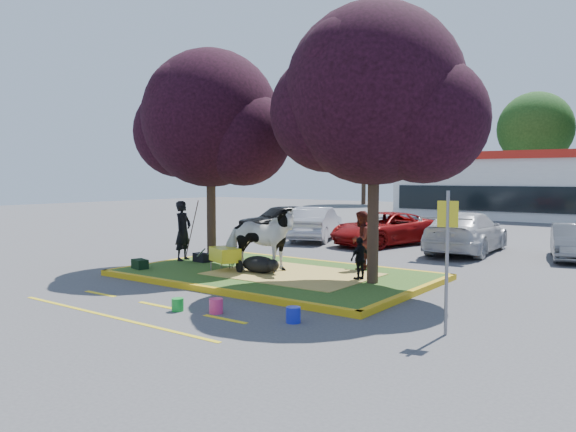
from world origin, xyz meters
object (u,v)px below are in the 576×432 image
Objects in this scene: bucket_green at (178,305)px; bucket_pink at (216,306)px; calf at (259,264)px; sign_post at (447,246)px; bucket_blue at (293,315)px; handler at (183,231)px; wheelbarrow at (225,255)px; car_black at (282,219)px; car_silver at (316,224)px; cow at (259,240)px.

bucket_green is 0.84m from bucket_pink.
calf is 4.04m from bucket_green.
sign_post is 3.13m from bucket_blue.
calf is at bearing 116.54° from bucket_pink.
calf is 0.58× the size of handler.
wheelbarrow is 0.68× the size of sign_post.
bucket_pink is 1.73m from bucket_blue.
car_silver is at bearing 1.26° from car_black.
wheelbarrow is 5.69× the size of bucket_blue.
bucket_green is (1.01, -3.91, -0.25)m from calf.
cow is 4.31m from bucket_green.
car_black is at bearing 118.94° from bucket_green.
calf is 0.25× the size of car_black.
handler is 7.03× the size of bucket_green.
handler is 0.74× the size of sign_post.
bucket_pink is at bearing -88.19° from calf.
bucket_green is at bearing -176.34° from sign_post.
wheelbarrow is at bearing -38.89° from car_black.
cow is 0.47× the size of car_silver.
car_silver is (-2.89, 8.95, 0.13)m from wheelbarrow.
handler is at bearing -171.95° from wheelbarrow.
sign_post is 5.54m from bucket_green.
sign_post reaches higher than calf.
wheelbarrow is 0.40× the size of car_black.
car_silver is at bearing 114.82° from bucket_pink.
cow is at bearing 144.82° from sign_post.
car_silver is (2.62, -1.00, -0.00)m from car_black.
handler is 6.28m from bucket_green.
handler is 6.64m from bucket_pink.
bucket_green is at bearing -164.91° from bucket_blue.
sign_post is 4.73m from bucket_pink.
calf is 6.66m from sign_post.
bucket_blue reaches higher than bucket_green.
car_black is at bearing 122.03° from bucket_pink.
wheelbarrow is 11.37m from car_black.
sign_post is 0.59× the size of car_black.
car_black is at bearing 99.18° from calf.
calf is at bearing 145.70° from sign_post.
cow is at bearing 53.41° from wheelbarrow.
bucket_green is 2.56m from bucket_blue.
car_black is 0.97× the size of car_silver.
bucket_green is at bearing 172.80° from cow.
bucket_blue is at bearing -67.67° from calf.
car_black is (-8.26, 13.21, 0.58)m from bucket_pink.
handler reaches higher than bucket_pink.
sign_post is 17.40m from car_black.
wheelbarrow reaches higher than bucket_blue.
cow is 1.12× the size of handler.
wheelbarrow reaches higher than calf.
bucket_blue is at bearing -8.81° from wheelbarrow.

